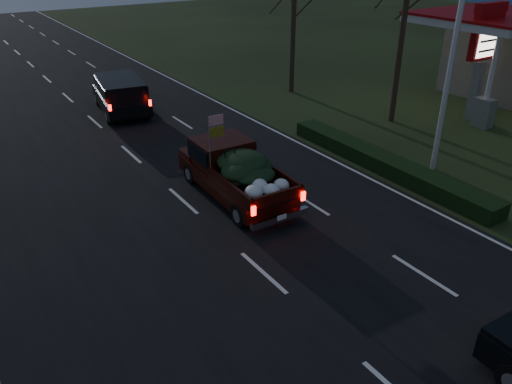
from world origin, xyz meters
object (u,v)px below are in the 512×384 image
lead_suv (120,92)px  pickup_truck (235,169)px  light_pole (458,26)px  gas_price_pylon (485,43)px

lead_suv → pickup_truck: bearing=-81.0°
light_pole → pickup_truck: 9.24m
light_pole → lead_suv: light_pole is taller
gas_price_pylon → lead_suv: size_ratio=1.04×
light_pole → lead_suv: bearing=119.6°
pickup_truck → gas_price_pylon: bearing=4.5°
lead_suv → gas_price_pylon: bearing=-28.1°
light_pole → lead_suv: size_ratio=1.71×
gas_price_pylon → pickup_truck: gas_price_pylon is taller
pickup_truck → lead_suv: (-0.04, 11.33, 0.07)m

